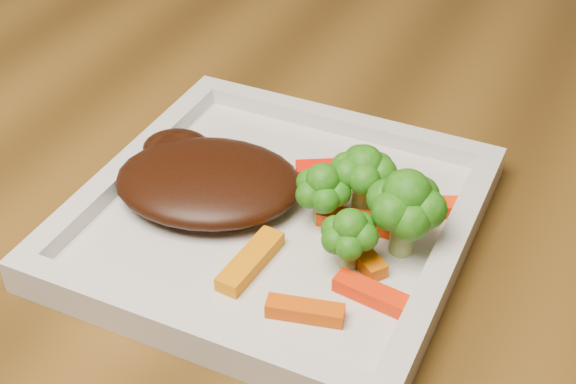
% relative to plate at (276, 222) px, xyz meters
% --- Properties ---
extents(plate, '(0.27, 0.27, 0.01)m').
position_rel_plate_xyz_m(plate, '(0.00, 0.00, 0.00)').
color(plate, silver).
rests_on(plate, dining_table).
extents(steak, '(0.16, 0.14, 0.03)m').
position_rel_plate_xyz_m(steak, '(-0.05, -0.00, 0.02)').
color(steak, black).
rests_on(steak, plate).
extents(broccoli_0, '(0.07, 0.07, 0.07)m').
position_rel_plate_xyz_m(broccoli_0, '(0.05, 0.03, 0.04)').
color(broccoli_0, '#2F5B0F').
rests_on(broccoli_0, plate).
extents(broccoli_1, '(0.06, 0.06, 0.06)m').
position_rel_plate_xyz_m(broccoli_1, '(0.09, 0.00, 0.04)').
color(broccoli_1, '#2C6110').
rests_on(broccoli_1, plate).
extents(broccoli_2, '(0.05, 0.05, 0.06)m').
position_rel_plate_xyz_m(broccoli_2, '(0.07, -0.03, 0.04)').
color(broccoli_2, '#195C0F').
rests_on(broccoli_2, plate).
extents(broccoli_3, '(0.06, 0.06, 0.06)m').
position_rel_plate_xyz_m(broccoli_3, '(0.03, 0.01, 0.04)').
color(broccoli_3, '#147914').
rests_on(broccoli_3, plate).
extents(carrot_0, '(0.05, 0.02, 0.01)m').
position_rel_plate_xyz_m(carrot_0, '(0.06, -0.08, 0.01)').
color(carrot_0, '#D24903').
rests_on(carrot_0, plate).
extents(carrot_1, '(0.05, 0.02, 0.01)m').
position_rel_plate_xyz_m(carrot_1, '(0.09, -0.05, 0.01)').
color(carrot_1, red).
rests_on(carrot_1, plate).
extents(carrot_2, '(0.02, 0.06, 0.01)m').
position_rel_plate_xyz_m(carrot_2, '(0.01, -0.06, 0.01)').
color(carrot_2, orange).
rests_on(carrot_2, plate).
extents(carrot_3, '(0.06, 0.04, 0.01)m').
position_rel_plate_xyz_m(carrot_3, '(0.10, 0.05, 0.01)').
color(carrot_3, '#FF3704').
rests_on(carrot_3, plate).
extents(carrot_4, '(0.06, 0.04, 0.01)m').
position_rel_plate_xyz_m(carrot_4, '(0.02, 0.06, 0.01)').
color(carrot_4, '#F41203').
rests_on(carrot_4, plate).
extents(carrot_5, '(0.05, 0.04, 0.01)m').
position_rel_plate_xyz_m(carrot_5, '(0.07, -0.02, 0.01)').
color(carrot_5, '#D05603').
rests_on(carrot_5, plate).
extents(carrot_6, '(0.06, 0.02, 0.01)m').
position_rel_plate_xyz_m(carrot_6, '(0.06, 0.01, 0.01)').
color(carrot_6, '#E63503').
rests_on(carrot_6, plate).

